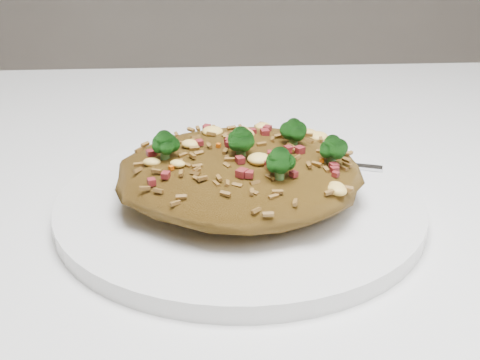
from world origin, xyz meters
name	(u,v)px	position (x,y,z in m)	size (l,w,h in m)	color
dining_table	(113,293)	(0.00, 0.00, 0.66)	(1.20, 0.80, 0.75)	white
plate	(240,205)	(0.11, -0.03, 0.76)	(0.29, 0.29, 0.01)	white
fried_rice	(241,165)	(0.11, -0.03, 0.79)	(0.19, 0.17, 0.06)	brown
fork	(298,160)	(0.17, 0.04, 0.77)	(0.16, 0.06, 0.00)	silver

